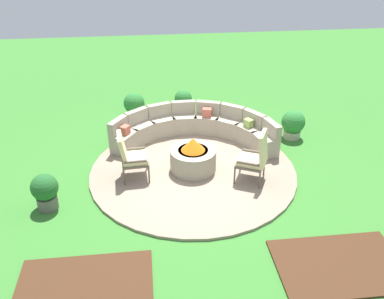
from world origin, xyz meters
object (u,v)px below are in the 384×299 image
curved_stone_bench (195,128)px  lounge_chair_front_left (130,155)px  fire_pit (193,157)px  lounge_chair_front_right (256,156)px  potted_plant_1 (293,124)px  potted_plant_3 (134,105)px  potted_plant_2 (45,190)px  potted_plant_0 (183,101)px

curved_stone_bench → lounge_chair_front_left: lounge_chair_front_left is taller
fire_pit → lounge_chair_front_right: size_ratio=0.88×
potted_plant_1 → potted_plant_3: potted_plant_3 is taller
lounge_chair_front_right → potted_plant_3: size_ratio=1.51×
potted_plant_3 → fire_pit: bearing=-65.9°
lounge_chair_front_left → potted_plant_1: size_ratio=1.41×
potted_plant_1 → potted_plant_2: 6.09m
potted_plant_0 → curved_stone_bench: bearing=-86.0°
lounge_chair_front_right → potted_plant_2: (-4.19, -0.40, -0.23)m
curved_stone_bench → potted_plant_1: size_ratio=5.30×
curved_stone_bench → lounge_chair_front_right: bearing=-61.9°
curved_stone_bench → lounge_chair_front_left: bearing=-135.9°
curved_stone_bench → potted_plant_1: curved_stone_bench is taller
potted_plant_1 → potted_plant_2: potted_plant_2 is taller
curved_stone_bench → potted_plant_2: size_ratio=5.25×
fire_pit → potted_plant_2: fire_pit is taller
fire_pit → potted_plant_0: fire_pit is taller
lounge_chair_front_left → potted_plant_0: size_ratio=1.50×
fire_pit → curved_stone_bench: size_ratio=0.26×
curved_stone_bench → potted_plant_3: bearing=134.5°
potted_plant_0 → potted_plant_3: potted_plant_3 is taller
potted_plant_0 → potted_plant_2: (-3.05, -4.07, 0.04)m
lounge_chair_front_left → potted_plant_2: lounge_chair_front_left is taller
fire_pit → potted_plant_2: size_ratio=1.35×
lounge_chair_front_left → potted_plant_3: bearing=175.4°
fire_pit → lounge_chair_front_right: (1.23, -0.56, 0.27)m
potted_plant_3 → potted_plant_0: bearing=9.4°
fire_pit → potted_plant_3: 3.15m
lounge_chair_front_right → potted_plant_2: 4.22m
potted_plant_1 → fire_pit: bearing=-154.3°
fire_pit → lounge_chair_front_right: bearing=-24.6°
curved_stone_bench → fire_pit: bearing=-98.9°
fire_pit → curved_stone_bench: (0.21, 1.35, 0.01)m
lounge_chair_front_left → potted_plant_0: lounge_chair_front_left is taller
potted_plant_3 → curved_stone_bench: bearing=-45.5°
potted_plant_1 → potted_plant_3: (-3.99, 1.58, 0.02)m
fire_pit → potted_plant_1: 2.99m
lounge_chair_front_right → potted_plant_2: size_ratio=1.54×
fire_pit → lounge_chair_front_left: size_ratio=0.97×
fire_pit → potted_plant_3: (-1.29, 2.88, 0.04)m
potted_plant_1 → potted_plant_2: (-5.66, -2.26, 0.02)m
fire_pit → lounge_chair_front_left: 1.37m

